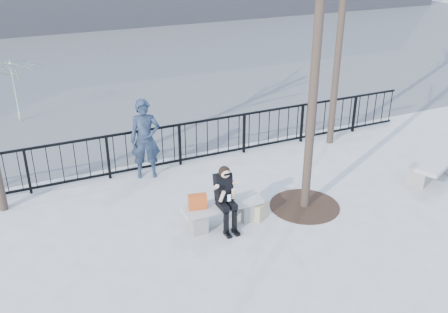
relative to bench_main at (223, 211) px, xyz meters
name	(u,v)px	position (x,y,z in m)	size (l,w,h in m)	color
ground	(223,224)	(0.00, 0.00, -0.30)	(120.00, 120.00, 0.00)	gray
street_surface	(84,61)	(0.00, 15.00, -0.30)	(60.00, 23.00, 0.01)	#474747
railing	(172,146)	(0.00, 3.00, 0.25)	(14.00, 0.06, 1.10)	black
tree_grate	(304,206)	(1.90, -0.10, -0.29)	(1.50, 1.50, 0.02)	black
bench_main	(223,211)	(0.00, 0.00, 0.00)	(1.65, 0.46, 0.49)	slate
bench_second	(439,167)	(5.47, -0.34, 0.03)	(1.83, 0.51, 0.54)	slate
seated_woman	(226,199)	(0.00, -0.16, 0.37)	(0.50, 0.64, 1.34)	black
handbag	(198,202)	(-0.53, 0.02, 0.34)	(0.36, 0.17, 0.29)	#B44316
shopping_bag	(262,211)	(0.81, -0.15, -0.12)	(0.37, 0.14, 0.35)	#C2B689
standing_man	(145,139)	(-0.75, 2.72, 0.66)	(0.71, 0.46, 1.93)	black
vendor_umbrella	(14,92)	(-3.26, 7.99, 0.67)	(2.12, 2.16, 1.94)	#E9F937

